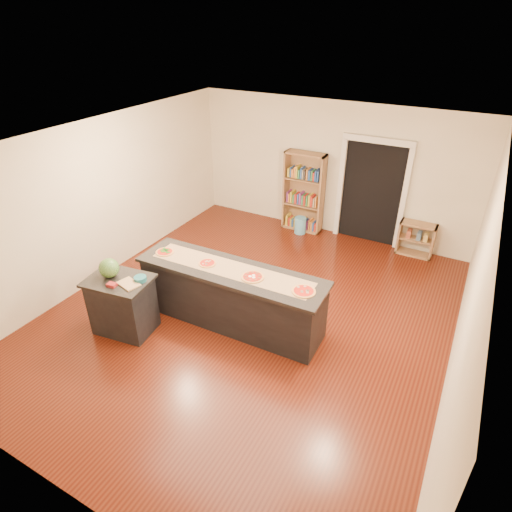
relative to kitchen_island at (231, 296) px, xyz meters
The scene contains 16 objects.
room 0.97m from the kitchen_island, 61.31° to the left, with size 6.00×7.00×2.80m.
doorway 3.97m from the kitchen_island, 74.22° to the left, with size 1.40×0.09×2.21m.
kitchen_island is the anchor object (origin of this frame).
side_counter 1.64m from the kitchen_island, 145.26° to the right, with size 0.93×0.68×0.92m.
bookshelf 3.63m from the kitchen_island, 95.54° to the left, with size 0.87×0.31×1.75m, color #9B724B.
low_shelf 4.17m from the kitchen_island, 59.67° to the left, with size 0.69×0.30×0.69m, color #9B724B.
waste_bin 3.41m from the kitchen_island, 95.02° to the left, with size 0.25×0.25×0.37m, color #63B4DD.
kraft_paper 0.49m from the kitchen_island, 91.23° to the left, with size 2.56×0.46×0.00m, color olive.
watermelon 1.85m from the kitchen_island, 148.40° to the right, with size 0.29×0.29×0.29m, color #144214.
cutting_board 1.53m from the kitchen_island, 139.36° to the right, with size 0.32×0.21×0.02m, color tan.
package_red 1.76m from the kitchen_island, 139.55° to the right, with size 0.13×0.09×0.05m, color maroon.
package_teal 1.39m from the kitchen_island, 142.15° to the right, with size 0.18×0.18×0.07m, color #195966.
pizza_a 1.28m from the kitchen_island, behind, with size 0.31×0.31×0.02m.
pizza_b 0.63m from the kitchen_island, behind, with size 0.27×0.27×0.02m.
pizza_c 0.64m from the kitchen_island, ahead, with size 0.33×0.33×0.02m.
pizza_d 1.28m from the kitchen_island, ahead, with size 0.34×0.34×0.02m.
Camera 1 is at (2.74, -4.83, 4.34)m, focal length 30.00 mm.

